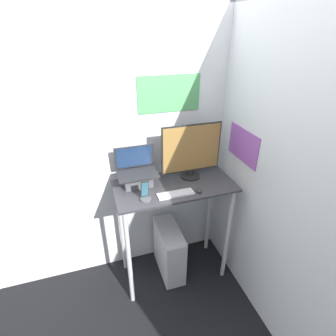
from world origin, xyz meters
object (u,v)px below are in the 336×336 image
Objects in this scene: laptop at (137,175)px; cell_phone at (145,195)px; keyboard at (176,194)px; monitor at (191,152)px; mouse at (199,190)px; computer_tower at (169,250)px.

laptop is 0.26m from cell_phone.
laptop is at bearing 135.91° from keyboard.
cell_phone is at bearing -153.80° from monitor.
mouse is 0.12× the size of computer_tower.
mouse is (-0.03, -0.27, -0.23)m from monitor.
monitor is at bearing -1.60° from laptop.
laptop is 0.62× the size of computer_tower.
computer_tower is (0.00, 0.18, -0.83)m from keyboard.
cell_phone is (0.01, -0.25, -0.05)m from laptop.
keyboard is at bearing -132.92° from monitor.
cell_phone is at bearing -87.55° from laptop.
monitor is 8.14× the size of mouse.
keyboard is (-0.23, -0.24, -0.24)m from monitor.
keyboard is 0.85m from computer_tower.
laptop is at bearing 149.16° from mouse.
cell_phone is at bearing 178.51° from keyboard.
laptop is 0.63× the size of monitor.
cell_phone is (-0.26, 0.01, 0.04)m from keyboard.
computer_tower is (0.27, -0.08, -0.91)m from laptop.
monitor is (0.49, -0.01, 0.16)m from laptop.
monitor is at bearing 84.38° from mouse.
computer_tower is at bearing 134.57° from mouse.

